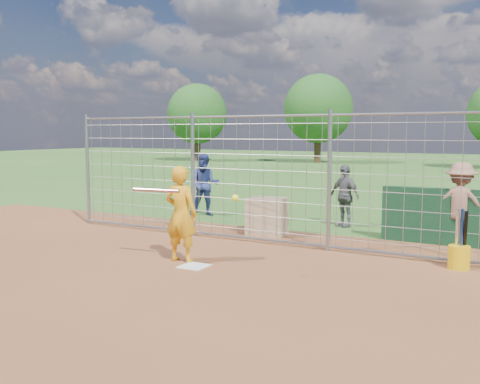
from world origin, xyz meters
The scene contains 12 objects.
ground centered at (0.00, 0.00, 0.00)m, with size 100.00×100.00×0.00m, color #2D591E.
infield_dirt centered at (0.00, -3.00, 0.01)m, with size 18.00×18.00×0.00m, color brown.
home_plate centered at (0.00, -0.20, 0.01)m, with size 0.43×0.43×0.02m, color silver.
dugout_wall centered at (3.40, 3.60, 0.55)m, with size 2.60×0.20×1.10m, color #11381E.
batter centered at (-0.39, 0.00, 0.82)m, with size 0.60×0.39×1.63m, color orange.
bystander_a centered at (-2.77, 4.42, 0.82)m, with size 0.80×0.62×1.64m, color navy.
bystander_b centered at (0.94, 4.63, 0.72)m, with size 0.85×0.35×1.45m, color #58595D.
bystander_c centered at (3.56, 3.63, 0.81)m, with size 1.05×0.60×1.62m, color #895C4B.
equipment_bin centered at (-0.18, 2.84, 0.40)m, with size 0.80×0.55×0.80m, color tan.
equipment_in_play centered at (-0.29, -0.34, 1.23)m, with size 2.14×0.40×0.10m.
bucket_with_bats centered at (3.79, 1.76, 0.25)m, with size 0.34×0.39×0.98m.
backstop_fence centered at (0.00, 2.00, 1.26)m, with size 9.08×0.08×2.60m.
Camera 1 is at (4.79, -7.29, 2.19)m, focal length 40.00 mm.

